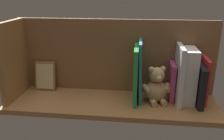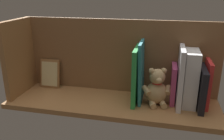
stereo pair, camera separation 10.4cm
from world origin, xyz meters
The scene contains 12 objects.
ground_plane centered at (0.00, 0.00, -1.10)cm, with size 94.19×29.04×2.20cm, color #9E6B3D.
shelf_back_panel centered at (0.00, -12.27, 17.58)cm, with size 94.19×1.50×35.15cm, color brown.
shelf_side_divider centered at (45.09, 0.00, 17.58)cm, with size 2.40×23.04×35.15cm, color #9E6B3D.
book_0 centered at (-40.39, -4.63, 10.03)cm, with size 1.60×12.99×20.07cm, color red.
book_1 centered at (-37.87, -2.50, 8.83)cm, with size 2.41×17.25×17.66cm, color black.
dictionary_thick_white centered at (-33.33, -4.22, 12.05)cm, with size 5.66×13.59×24.10cm, color white.
book_2 centered at (-29.02, -2.66, 12.82)cm, with size 1.93×16.91×25.64cm, color silver.
book_3 centered at (-26.53, -5.29, 8.50)cm, with size 2.02×11.66×17.00cm, color #B23F72.
teddy_bear centered at (-19.63, -1.66, 7.23)cm, with size 12.89×12.11×16.42cm.
book_4 centered at (-12.38, -3.71, 13.50)cm, with size 1.25×14.81×27.00cm, color teal.
book_5 centered at (-10.34, -2.28, 12.39)cm, with size 1.80×17.69×24.78cm, color green.
picture_frame_leaning centered at (34.48, -8.77, 7.19)cm, with size 10.12×4.10×14.61cm.
Camera 2 is at (-21.84, 96.19, 48.70)cm, focal length 38.41 mm.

